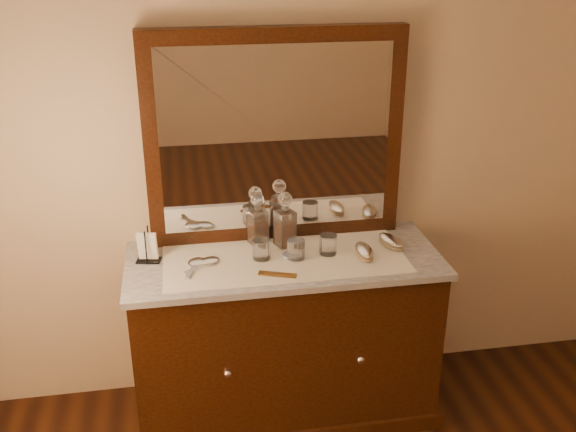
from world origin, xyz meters
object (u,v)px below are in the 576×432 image
at_px(comb, 277,274).
at_px(hand_mirror_inner, 207,262).
at_px(decanter_right, 285,225).
at_px(decanter_left, 258,224).
at_px(pin_dish, 291,255).
at_px(mirror_frame, 275,137).
at_px(napkin_rack, 148,248).
at_px(brush_near, 364,252).
at_px(dresser_cabinet, 284,338).
at_px(brush_far, 391,242).
at_px(hand_mirror_outer, 196,264).

height_order(comb, hand_mirror_inner, hand_mirror_inner).
distance_m(comb, decanter_right, 0.32).
bearing_deg(decanter_left, pin_dish, -52.59).
distance_m(mirror_frame, napkin_rack, 0.77).
relative_size(decanter_right, brush_near, 1.60).
height_order(dresser_cabinet, brush_far, brush_far).
bearing_deg(decanter_right, comb, -105.94).
relative_size(dresser_cabinet, brush_near, 8.27).
xyz_separation_m(comb, hand_mirror_outer, (-0.35, 0.15, 0.00)).
relative_size(decanter_left, brush_near, 1.53).
height_order(brush_far, hand_mirror_outer, brush_far).
xyz_separation_m(dresser_cabinet, hand_mirror_outer, (-0.40, -0.02, 0.45)).
height_order(brush_near, hand_mirror_inner, brush_near).
distance_m(dresser_cabinet, brush_far, 0.70).
bearing_deg(brush_far, mirror_frame, 156.59).
distance_m(pin_dish, decanter_right, 0.16).
distance_m(decanter_left, decanter_right, 0.13).
relative_size(pin_dish, hand_mirror_inner, 0.41).
height_order(decanter_right, hand_mirror_inner, decanter_right).
relative_size(pin_dish, comb, 0.44).
height_order(decanter_left, hand_mirror_inner, decanter_left).
bearing_deg(hand_mirror_outer, pin_dish, 1.99).
bearing_deg(dresser_cabinet, pin_dish, -4.33).
height_order(decanter_left, hand_mirror_outer, decanter_left).
xyz_separation_m(decanter_right, brush_far, (0.49, -0.10, -0.08)).
height_order(mirror_frame, comb, mirror_frame).
bearing_deg(comb, brush_far, 38.69).
xyz_separation_m(comb, brush_near, (0.42, 0.11, 0.02)).
relative_size(mirror_frame, pin_dish, 16.24).
bearing_deg(pin_dish, mirror_frame, 96.69).
xyz_separation_m(brush_far, hand_mirror_outer, (-0.92, -0.04, -0.02)).
distance_m(mirror_frame, decanter_left, 0.42).
distance_m(decanter_left, hand_mirror_inner, 0.32).
bearing_deg(brush_near, hand_mirror_inner, 176.06).
bearing_deg(hand_mirror_inner, decanter_left, 34.41).
bearing_deg(brush_near, dresser_cabinet, 170.70).
bearing_deg(hand_mirror_inner, hand_mirror_outer, -171.95).
bearing_deg(pin_dish, hand_mirror_outer, -178.01).
distance_m(dresser_cabinet, decanter_right, 0.56).
relative_size(dresser_cabinet, hand_mirror_inner, 7.72).
distance_m(pin_dish, comb, 0.19).
bearing_deg(hand_mirror_inner, brush_near, -3.94).
relative_size(comb, brush_far, 0.90).
bearing_deg(napkin_rack, mirror_frame, 15.75).
bearing_deg(comb, pin_dish, 82.74).
relative_size(pin_dish, decanter_left, 0.29).
distance_m(napkin_rack, brush_far, 1.13).
distance_m(dresser_cabinet, hand_mirror_inner, 0.57).
bearing_deg(pin_dish, dresser_cabinet, 175.67).
distance_m(decanter_right, hand_mirror_inner, 0.41).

